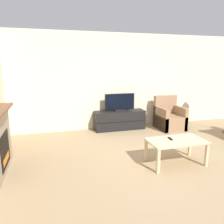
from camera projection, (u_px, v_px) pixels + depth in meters
ground_plane at (173, 166)px, 4.05m from camera, size 24.00×24.00×0.00m
wall_back at (125, 81)px, 6.36m from camera, size 12.00×0.06×2.70m
tv_stand at (120, 120)px, 6.27m from camera, size 1.44×0.42×0.54m
tv at (120, 103)px, 6.16m from camera, size 0.87×0.18×0.50m
armchair at (169, 118)px, 6.36m from camera, size 0.70×0.76×0.94m
coffee_table at (176, 143)px, 4.05m from camera, size 1.06×0.58×0.47m
remote at (170, 139)px, 4.09m from camera, size 0.06×0.15×0.02m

